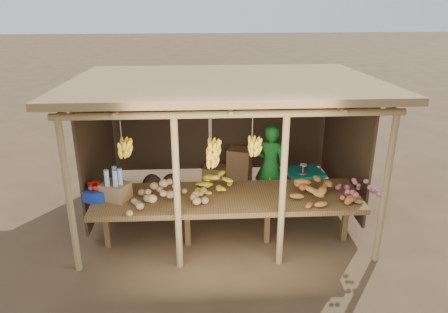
{
  "coord_description": "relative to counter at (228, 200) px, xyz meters",
  "views": [
    {
      "loc": [
        -0.36,
        -6.67,
        3.69
      ],
      "look_at": [
        0.0,
        0.0,
        1.05
      ],
      "focal_mm": 35.0,
      "sensor_mm": 36.0,
      "label": 1
    }
  ],
  "objects": [
    {
      "name": "carton_stack",
      "position": [
        0.21,
        2.15,
        -0.43
      ],
      "size": [
        1.02,
        0.47,
        0.71
      ],
      "color": "#966D43",
      "rests_on": "ground"
    },
    {
      "name": "counter",
      "position": [
        0.0,
        0.0,
        0.0
      ],
      "size": [
        3.9,
        1.05,
        0.8
      ],
      "color": "brown",
      "rests_on": "ground"
    },
    {
      "name": "potato_heap",
      "position": [
        -0.83,
        -0.24,
        0.25
      ],
      "size": [
        1.07,
        0.65,
        0.37
      ],
      "primitive_type": null,
      "rotation": [
        0.0,
        0.0,
        -0.02
      ],
      "color": "#A38154",
      "rests_on": "counter"
    },
    {
      "name": "banana_pile",
      "position": [
        -0.11,
        0.2,
        0.24
      ],
      "size": [
        0.68,
        0.46,
        0.35
      ],
      "primitive_type": null,
      "rotation": [
        0.0,
        0.0,
        -0.13
      ],
      "color": "yellow",
      "rests_on": "counter"
    },
    {
      "name": "sweet_potato_heap",
      "position": [
        1.32,
        -0.19,
        0.24
      ],
      "size": [
        1.19,
        0.94,
        0.36
      ],
      "primitive_type": null,
      "rotation": [
        0.0,
        0.0,
        -0.35
      ],
      "color": "#A36529",
      "rests_on": "counter"
    },
    {
      "name": "burlap_sacks",
      "position": [
        -1.12,
        1.65,
        -0.51
      ],
      "size": [
        0.74,
        0.39,
        0.52
      ],
      "color": "#42301E",
      "rests_on": "ground"
    },
    {
      "name": "onion_heap",
      "position": [
        1.9,
        -0.18,
        0.24
      ],
      "size": [
        0.8,
        0.54,
        0.35
      ],
      "primitive_type": null,
      "rotation": [
        0.0,
        0.0,
        0.13
      ],
      "color": "#B05560",
      "rests_on": "counter"
    },
    {
      "name": "ground",
      "position": [
        -0.0,
        0.95,
        -0.74
      ],
      "size": [
        60.0,
        60.0,
        0.0
      ],
      "primitive_type": "plane",
      "color": "brown",
      "rests_on": "ground"
    },
    {
      "name": "stall_structure",
      "position": [
        -0.06,
        0.97,
        1.18
      ],
      "size": [
        4.7,
        3.5,
        2.43
      ],
      "color": "tan",
      "rests_on": "ground"
    },
    {
      "name": "tarp_crate",
      "position": [
        1.46,
        1.37,
        -0.43
      ],
      "size": [
        0.72,
        0.66,
        0.75
      ],
      "color": "brown",
      "rests_on": "ground"
    },
    {
      "name": "vendor",
      "position": [
        0.82,
        1.23,
        0.01
      ],
      "size": [
        0.62,
        0.49,
        1.49
      ],
      "primitive_type": "imported",
      "rotation": [
        0.0,
        0.0,
        2.87
      ],
      "color": "#176B1F",
      "rests_on": "ground"
    },
    {
      "name": "bottle_box",
      "position": [
        -1.62,
        0.01,
        0.24
      ],
      "size": [
        0.47,
        0.43,
        0.48
      ],
      "color": "#966D43",
      "rests_on": "counter"
    },
    {
      "name": "tomato_basin",
      "position": [
        -1.9,
        0.07,
        0.16
      ],
      "size": [
        0.44,
        0.44,
        0.23
      ],
      "rotation": [
        0.0,
        0.0,
        0.12
      ],
      "color": "navy",
      "rests_on": "counter"
    }
  ]
}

